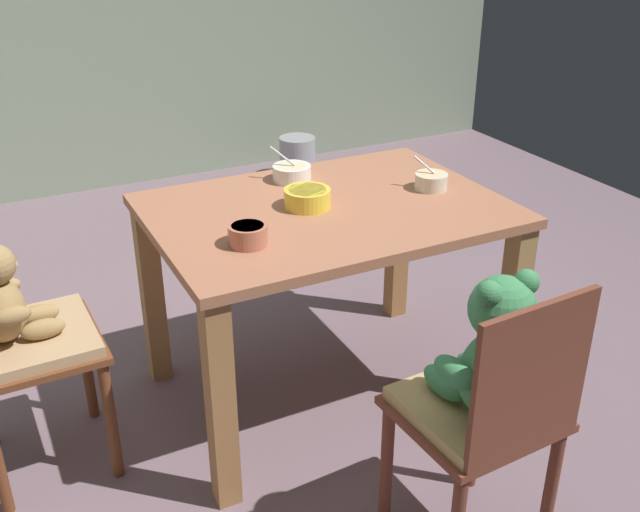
{
  "coord_description": "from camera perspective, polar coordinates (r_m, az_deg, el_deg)",
  "views": [
    {
      "loc": [
        -1.05,
        -2.03,
        1.67
      ],
      "look_at": [
        0.0,
        0.05,
        0.53
      ],
      "focal_mm": 41.56,
      "sensor_mm": 36.0,
      "label": 1
    }
  ],
  "objects": [
    {
      "name": "ground_plane",
      "position": [
        2.84,
        0.46,
        -10.47
      ],
      "size": [
        5.2,
        5.2,
        0.04
      ],
      "color": "slate"
    },
    {
      "name": "porridge_bowl_white_far_center",
      "position": [
        2.69,
        -2.23,
        6.43
      ],
      "size": [
        0.14,
        0.14,
        0.12
      ],
      "color": "white",
      "rests_on": "dining_table"
    },
    {
      "name": "porridge_bowl_yellow_center",
      "position": [
        2.45,
        -0.98,
        4.52
      ],
      "size": [
        0.15,
        0.15,
        0.06
      ],
      "color": "yellow",
      "rests_on": "dining_table"
    },
    {
      "name": "metal_pail",
      "position": [
        4.86,
        -1.75,
        7.6
      ],
      "size": [
        0.23,
        0.23,
        0.27
      ],
      "primitive_type": "cylinder",
      "color": "#93969B",
      "rests_on": "ground_plane"
    },
    {
      "name": "teddy_chair_near_left",
      "position": [
        2.38,
        -22.65,
        -4.97
      ],
      "size": [
        0.4,
        0.41,
        0.9
      ],
      "rotation": [
        0.0,
        0.0,
        0.03
      ],
      "color": "brown",
      "rests_on": "ground_plane"
    },
    {
      "name": "porridge_bowl_cream_near_right",
      "position": [
        2.63,
        8.55,
        5.75
      ],
      "size": [
        0.12,
        0.12,
        0.11
      ],
      "color": "beige",
      "rests_on": "dining_table"
    },
    {
      "name": "dining_table",
      "position": [
        2.52,
        0.51,
        1.05
      ],
      "size": [
        1.16,
        0.83,
        0.74
      ],
      "color": "#A46649",
      "rests_on": "ground_plane"
    },
    {
      "name": "porridge_bowl_terracotta_near_left",
      "position": [
        2.19,
        -5.57,
        1.67
      ],
      "size": [
        0.12,
        0.12,
        0.06
      ],
      "color": "#BA6A51",
      "rests_on": "dining_table"
    },
    {
      "name": "teddy_chair_near_front",
      "position": [
        1.94,
        12.93,
        -9.3
      ],
      "size": [
        0.41,
        0.38,
        0.88
      ],
      "rotation": [
        0.0,
        0.0,
        1.63
      ],
      "color": "brown",
      "rests_on": "ground_plane"
    }
  ]
}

